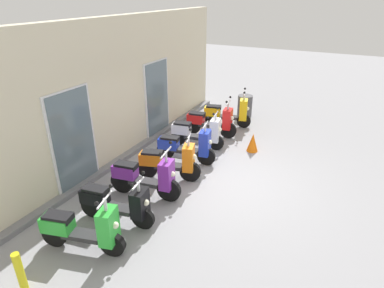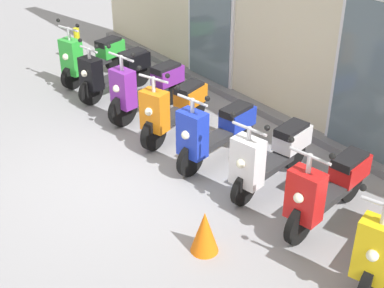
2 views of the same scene
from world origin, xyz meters
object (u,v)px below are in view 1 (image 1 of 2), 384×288
at_px(scooter_purple, 146,177).
at_px(scooter_orange, 169,162).
at_px(scooter_blue, 187,145).
at_px(scooter_red, 211,121).
at_px(curb_bollard, 20,272).
at_px(scooter_white, 198,132).
at_px(trash_bin, 245,106).
at_px(scooter_yellow, 228,113).
at_px(traffic_cone, 253,143).
at_px(scooter_black, 116,202).
at_px(scooter_green, 83,229).

distance_m(scooter_purple, scooter_orange, 0.87).
distance_m(scooter_blue, scooter_red, 1.89).
distance_m(scooter_blue, curb_bollard, 4.75).
height_order(scooter_white, trash_bin, scooter_white).
relative_size(scooter_white, trash_bin, 2.05).
bearing_deg(scooter_white, scooter_yellow, -4.98).
relative_size(scooter_purple, trash_bin, 2.14).
relative_size(scooter_orange, trash_bin, 1.97).
relative_size(scooter_red, traffic_cone, 3.16).
height_order(scooter_black, scooter_blue, scooter_blue).
distance_m(scooter_orange, scooter_blue, 0.95).
bearing_deg(scooter_yellow, scooter_purple, 178.99).
height_order(scooter_orange, scooter_white, scooter_orange).
height_order(scooter_purple, curb_bollard, scooter_purple).
relative_size(scooter_black, scooter_yellow, 1.00).
bearing_deg(scooter_purple, scooter_white, 1.75).
relative_size(scooter_orange, scooter_red, 0.92).
distance_m(scooter_purple, scooter_yellow, 4.66).
bearing_deg(scooter_red, scooter_black, -178.81).
relative_size(scooter_green, curb_bollard, 2.17).
bearing_deg(scooter_orange, traffic_cone, -28.77).
xyz_separation_m(scooter_white, traffic_cone, (0.48, -1.47, -0.23)).
relative_size(scooter_green, scooter_white, 0.97).
distance_m(scooter_purple, scooter_white, 2.76).
bearing_deg(scooter_red, curb_bollard, 178.64).
bearing_deg(scooter_orange, scooter_green, 178.16).
height_order(scooter_green, trash_bin, scooter_green).
bearing_deg(scooter_orange, curb_bollard, 175.02).
xyz_separation_m(scooter_white, trash_bin, (3.11, -0.34, -0.11)).
height_order(scooter_orange, traffic_cone, scooter_orange).
distance_m(scooter_red, scooter_yellow, 0.98).
bearing_deg(scooter_orange, scooter_purple, 174.53).
height_order(scooter_purple, scooter_white, scooter_purple).
distance_m(curb_bollard, trash_bin, 8.81).
xyz_separation_m(scooter_blue, trash_bin, (4.06, -0.21, -0.10)).
xyz_separation_m(scooter_black, trash_bin, (6.87, -0.25, -0.08)).
height_order(scooter_red, scooter_yellow, scooter_yellow).
height_order(scooter_blue, traffic_cone, scooter_blue).
bearing_deg(trash_bin, scooter_blue, 177.02).
xyz_separation_m(curb_bollard, trash_bin, (8.80, -0.51, 0.03)).
xyz_separation_m(scooter_green, scooter_purple, (1.87, -0.00, 0.03)).
bearing_deg(scooter_black, scooter_yellow, -0.77).
bearing_deg(scooter_yellow, traffic_cone, -137.61).
bearing_deg(traffic_cone, scooter_black, 162.00).
xyz_separation_m(scooter_purple, scooter_red, (3.70, 0.09, -0.00)).
relative_size(scooter_blue, traffic_cone, 3.06).
height_order(scooter_black, scooter_red, scooter_red).
distance_m(scooter_purple, curb_bollard, 2.94).
relative_size(scooter_red, trash_bin, 2.15).
bearing_deg(traffic_cone, trash_bin, 23.18).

